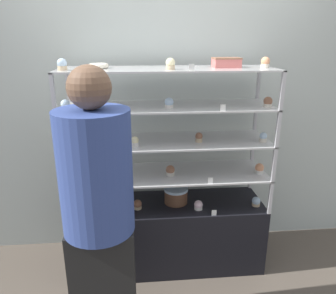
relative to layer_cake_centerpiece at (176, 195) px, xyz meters
name	(u,v)px	position (x,y,z in m)	size (l,w,h in m)	color
ground_plane	(168,261)	(-0.06, -0.01, -0.62)	(20.00, 20.00, 0.00)	brown
back_wall	(164,101)	(-0.06, 0.37, 0.68)	(8.00, 0.05, 2.60)	#A8B2AD
display_base	(168,233)	(-0.06, -0.01, -0.34)	(1.51, 0.48, 0.55)	black
display_riser_lower	(168,175)	(-0.06, -0.01, 0.18)	(1.51, 0.48, 0.26)	#B7B7BC
display_riser_middle	(168,142)	(-0.06, -0.01, 0.45)	(1.51, 0.48, 0.26)	#B7B7BC
display_riser_upper	(168,107)	(-0.06, -0.01, 0.71)	(1.51, 0.48, 0.26)	#B7B7BC
display_riser_top	(168,70)	(-0.06, -0.01, 0.97)	(1.51, 0.48, 0.26)	#B7B7BC
layer_cake_centerpiece	(176,195)	(0.00, 0.00, 0.00)	(0.19, 0.19, 0.13)	brown
sheet_cake_frosted	(226,62)	(0.35, 0.01, 1.02)	(0.19, 0.14, 0.07)	#C66660
cupcake_0	(78,209)	(-0.75, -0.10, -0.03)	(0.07, 0.07, 0.07)	white
cupcake_1	(137,205)	(-0.31, -0.07, -0.03)	(0.07, 0.07, 0.07)	#CCB28C
cupcake_2	(198,205)	(0.16, -0.13, -0.03)	(0.07, 0.07, 0.07)	white
cupcake_3	(256,202)	(0.62, -0.11, -0.03)	(0.07, 0.07, 0.07)	#CCB28C
price_tag_0	(214,213)	(0.26, -0.23, -0.04)	(0.04, 0.00, 0.04)	white
cupcake_4	(73,175)	(-0.76, -0.08, 0.24)	(0.07, 0.07, 0.08)	#CCB28C
cupcake_5	(170,171)	(-0.05, -0.06, 0.24)	(0.07, 0.07, 0.08)	beige
cupcake_6	(259,169)	(0.63, -0.08, 0.24)	(0.07, 0.07, 0.08)	white
price_tag_1	(210,180)	(0.22, -0.23, 0.22)	(0.04, 0.00, 0.04)	white
cupcake_7	(70,140)	(-0.77, -0.05, 0.50)	(0.05, 0.05, 0.07)	#CCB28C
cupcake_8	(135,142)	(-0.31, -0.13, 0.50)	(0.05, 0.05, 0.07)	white
cupcake_9	(199,137)	(0.16, -0.07, 0.50)	(0.05, 0.05, 0.07)	#CCB28C
cupcake_10	(263,137)	(0.63, -0.11, 0.50)	(0.05, 0.05, 0.07)	beige
price_tag_2	(96,149)	(-0.57, -0.23, 0.48)	(0.04, 0.00, 0.04)	white
cupcake_11	(65,105)	(-0.77, -0.10, 0.76)	(0.06, 0.06, 0.07)	beige
cupcake_12	(169,103)	(-0.07, -0.09, 0.76)	(0.06, 0.06, 0.07)	white
cupcake_13	(268,102)	(0.63, -0.12, 0.76)	(0.06, 0.06, 0.07)	beige
price_tag_3	(223,108)	(0.28, -0.23, 0.75)	(0.04, 0.00, 0.04)	white
cupcake_14	(62,65)	(-0.76, -0.11, 1.02)	(0.06, 0.06, 0.08)	#CCB28C
cupcake_15	(170,64)	(-0.06, -0.12, 1.02)	(0.06, 0.06, 0.08)	#CCB28C
cupcake_16	(265,63)	(0.61, -0.05, 1.02)	(0.06, 0.06, 0.08)	beige
price_tag_4	(192,67)	(0.07, -0.23, 1.01)	(0.04, 0.00, 0.04)	white
donut_glazed	(99,66)	(-0.54, 0.02, 1.01)	(0.14, 0.14, 0.03)	#EFE5CC
customer_figure	(98,210)	(-0.51, -0.70, 0.29)	(0.39, 0.39, 1.69)	black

